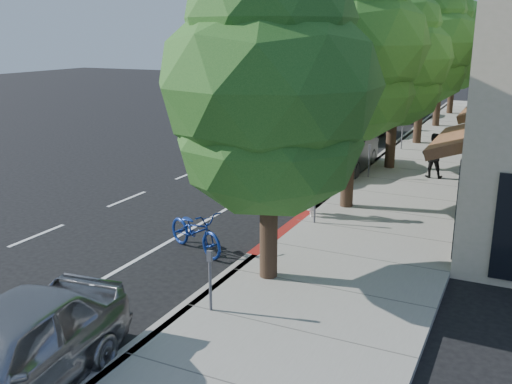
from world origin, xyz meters
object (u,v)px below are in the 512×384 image
Objects in this scene: silver_suv at (301,151)px; pedestrian at (433,155)px; street_tree_5 at (455,46)px; street_tree_2 at (396,60)px; street_tree_4 at (443,41)px; street_tree_3 at (424,45)px; near_car_a at (2,358)px; street_tree_1 at (353,49)px; white_pickup at (361,124)px; street_tree_0 at (270,89)px; cyclist at (313,189)px; dark_sedan at (346,154)px; bicycle at (196,231)px; dark_suv_far at (395,104)px.

silver_suv is 5.03m from pedestrian.
street_tree_2 is at bearing -90.00° from street_tree_5.
street_tree_4 is (-0.00, 12.00, 0.56)m from street_tree_2.
street_tree_3 is 24.18m from near_car_a.
street_tree_3 is 1.23× the size of silver_suv.
street_tree_1 is 13.88m from white_pickup.
pedestrian is at bearing 80.55° from street_tree_0.
street_tree_0 is 0.93× the size of street_tree_5.
street_tree_5 is at bearing 90.00° from street_tree_1.
pedestrian is (1.83, -13.00, -3.99)m from street_tree_4.
pedestrian is (2.48, 6.33, 0.03)m from cyclist.
street_tree_4 is 1.67× the size of near_car_a.
street_tree_1 is at bearing 64.75° from pedestrian.
street_tree_0 is 4.23× the size of pedestrian.
street_tree_4 reaches higher than pedestrian.
white_pickup is (-1.57, 7.84, 0.01)m from dark_sedan.
bicycle is (-2.46, -17.10, -4.34)m from street_tree_3.
street_tree_5 is (-0.00, 18.00, 0.18)m from street_tree_2.
street_tree_2 is 1.35× the size of dark_suv_far.
street_tree_3 is 4.72× the size of pedestrian.
street_tree_4 is 13.75m from dark_sedan.
silver_suv is at bearing 127.78° from street_tree_1.
dark_suv_far is at bearing -136.03° from street_tree_5.
dark_sedan is at bearing 18.86° from bicycle.
street_tree_4 is at bearing 18.03° from bicycle.
street_tree_5 is 19.44m from dark_sedan.
bicycle is at bearing -97.41° from dark_sedan.
dark_sedan is at bearing 107.05° from street_tree_1.
street_tree_1 is 12.62m from near_car_a.
street_tree_2 is 3.72× the size of cyclist.
cyclist is at bearing -91.47° from street_tree_5.
near_car_a is at bearing -84.16° from silver_suv.
street_tree_4 is 14.91m from silver_suv.
street_tree_5 is (0.00, 12.00, -0.31)m from street_tree_3.
dark_sedan is 2.75× the size of pedestrian.
street_tree_4 is 5.94m from dark_suv_far.
cyclist is 0.89× the size of bicycle.
street_tree_4 reaches higher than dark_sedan.
street_tree_0 is 19.43m from white_pickup.
pedestrian is at bearing 71.71° from near_car_a.
street_tree_4 reaches higher than near_car_a.
pedestrian is (4.93, 1.00, 0.09)m from silver_suv.
street_tree_2 reaches higher than dark_sedan.
street_tree_5 is at bearing -89.64° from pedestrian.
street_tree_1 is 1.04× the size of street_tree_5.
silver_suv reaches higher than white_pickup.
near_car_a is (0.74, -6.67, 0.24)m from bicycle.
street_tree_2 is at bearing -30.53° from cyclist.
street_tree_1 is at bearing -90.00° from street_tree_4.
silver_suv is at bearing -98.81° from street_tree_5.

